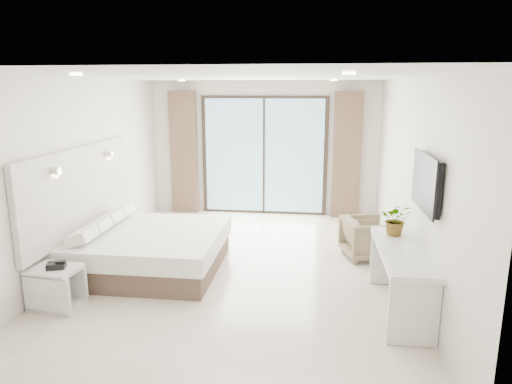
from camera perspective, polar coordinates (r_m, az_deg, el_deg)
ground at (r=6.68m, az=-1.96°, el=-9.59°), size 6.20×6.20×0.00m
room_shell at (r=6.98m, az=-2.74°, el=4.86°), size 4.62×6.22×2.72m
bed at (r=6.75m, az=-13.25°, el=-7.00°), size 2.02×1.92×0.70m
nightstand at (r=6.00m, az=-23.69°, el=-10.87°), size 0.59×0.50×0.49m
phone at (r=5.87m, az=-23.69°, el=-8.40°), size 0.24×0.21×0.07m
console_desk at (r=5.55m, az=17.71°, el=-8.72°), size 0.52×1.67×0.77m
plant at (r=5.90m, az=17.11°, el=-3.70°), size 0.43×0.46×0.31m
armchair at (r=7.20m, az=13.71°, el=-5.36°), size 0.79×0.82×0.69m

